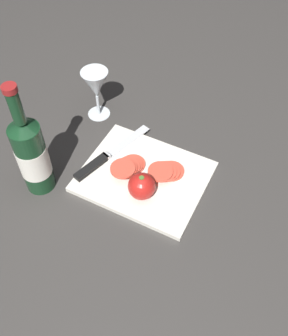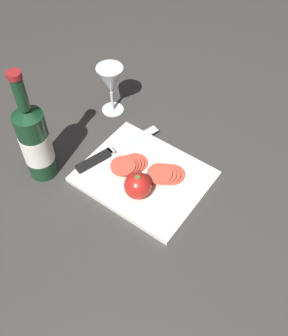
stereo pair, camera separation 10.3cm
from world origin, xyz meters
name	(u,v)px [view 1 (the left image)]	position (x,y,z in m)	size (l,w,h in m)	color
ground_plane	(170,198)	(0.00, 0.00, 0.00)	(3.00, 3.00, 0.00)	#383533
cutting_board	(144,177)	(0.09, -0.03, 0.01)	(0.33, 0.27, 0.01)	silver
wine_bottle	(32,155)	(0.33, 0.11, 0.12)	(0.08, 0.08, 0.33)	#14381E
wine_glass	(96,86)	(0.33, -0.19, 0.11)	(0.08, 0.08, 0.16)	silver
whole_tomato	(142,186)	(0.07, 0.03, 0.05)	(0.07, 0.07, 0.07)	red
knife	(99,161)	(0.22, -0.01, 0.02)	(0.10, 0.27, 0.01)	silver
tomato_slice_stack_near	(128,167)	(0.14, -0.02, 0.03)	(0.07, 0.12, 0.04)	#DB4C38
tomato_slice_stack_far	(166,171)	(0.04, -0.06, 0.03)	(0.09, 0.10, 0.03)	#DB4C38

